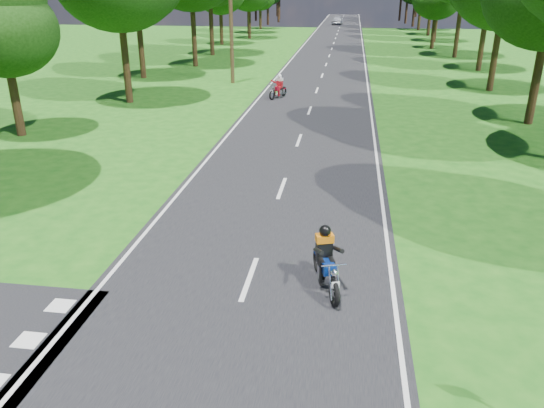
# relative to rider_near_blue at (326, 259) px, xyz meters

# --- Properties ---
(ground) EXTENTS (160.00, 160.00, 0.00)m
(ground) POSITION_rel_rider_near_blue_xyz_m (-1.77, -1.87, -0.75)
(ground) COLOR #195613
(ground) RESTS_ON ground
(main_road) EXTENTS (7.00, 140.00, 0.02)m
(main_road) POSITION_rel_rider_near_blue_xyz_m (-1.77, 48.13, -0.74)
(main_road) COLOR black
(main_road) RESTS_ON ground
(road_markings) EXTENTS (7.40, 140.00, 0.01)m
(road_markings) POSITION_rel_rider_near_blue_xyz_m (-1.91, 46.26, -0.73)
(road_markings) COLOR silver
(road_markings) RESTS_ON main_road
(telegraph_pole) EXTENTS (1.20, 0.26, 8.00)m
(telegraph_pole) POSITION_rel_rider_near_blue_xyz_m (-7.77, 26.13, 3.32)
(telegraph_pole) COLOR #382616
(telegraph_pole) RESTS_ON ground
(rider_near_blue) EXTENTS (1.09, 1.86, 1.47)m
(rider_near_blue) POSITION_rel_rider_near_blue_xyz_m (0.00, 0.00, 0.00)
(rider_near_blue) COLOR navy
(rider_near_blue) RESTS_ON main_road
(rider_far_red) EXTENTS (1.16, 1.77, 1.40)m
(rider_far_red) POSITION_rel_rider_near_blue_xyz_m (-3.94, 21.30, -0.03)
(rider_far_red) COLOR maroon
(rider_far_red) RESTS_ON main_road
(distant_car) EXTENTS (1.99, 4.13, 1.36)m
(distant_car) POSITION_rel_rider_near_blue_xyz_m (-2.30, 84.93, -0.05)
(distant_car) COLOR silver
(distant_car) RESTS_ON main_road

